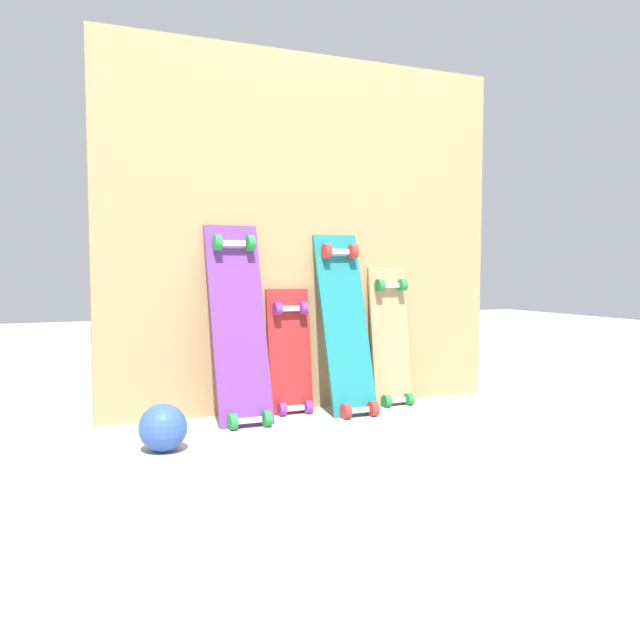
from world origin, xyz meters
TOP-DOWN VIEW (x-y plane):
  - ground_plane at (0.00, 0.00)m, footprint 12.00×12.00m
  - plywood_wall_panel at (0.00, 0.07)m, footprint 1.91×0.04m
  - skateboard_purple at (-0.38, -0.09)m, footprint 0.23×0.31m
  - skateboard_red at (-0.12, -0.00)m, footprint 0.20×0.14m
  - skateboard_teal at (0.12, -0.09)m, footprint 0.21×0.31m
  - skateboard_natural at (0.40, -0.01)m, footprint 0.20×0.16m
  - rubber_ball at (-0.76, -0.43)m, footprint 0.17×0.17m

SIDE VIEW (x-z plane):
  - ground_plane at x=0.00m, z-range 0.00..0.00m
  - rubber_ball at x=-0.76m, z-range 0.00..0.17m
  - skateboard_red at x=-0.12m, z-range -0.06..0.56m
  - skateboard_natural at x=0.40m, z-range -0.07..0.66m
  - skateboard_teal at x=0.12m, z-range -0.07..0.80m
  - skateboard_purple at x=-0.38m, z-range -0.07..0.84m
  - plywood_wall_panel at x=0.00m, z-range 0.00..1.62m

